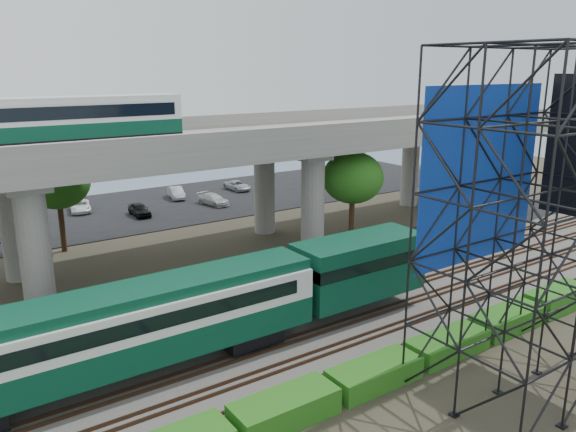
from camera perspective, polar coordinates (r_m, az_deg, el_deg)
ground at (r=29.64m, az=1.45°, el=-13.67°), size 140.00×140.00×0.00m
ballast_bed at (r=31.05m, az=-0.76°, el=-12.06°), size 90.00×12.00×0.20m
service_road at (r=37.81m, az=-7.99°, el=-7.21°), size 90.00×5.00×0.08m
parking_lot at (r=58.87m, az=-18.32°, el=0.22°), size 90.00×18.00×0.08m
harbor_water at (r=79.83m, az=-22.86°, el=3.49°), size 140.00×40.00×0.03m
rail_tracks at (r=30.97m, az=-0.76°, el=-11.76°), size 90.00×9.52×0.16m
commuter_train at (r=27.18m, az=-12.22°, el=-10.01°), size 29.30×3.06×4.30m
overpass at (r=40.39m, az=-12.45°, el=6.06°), size 80.00×12.00×12.40m
scaffold_tower at (r=26.39m, az=23.89°, el=-1.11°), size 9.36×6.36×15.00m
hedge_strip at (r=27.06m, az=8.80°, el=-15.49°), size 34.60×1.80×1.20m
trees at (r=39.66m, az=-18.02°, el=1.62°), size 40.94×16.94×7.69m
suv at (r=34.36m, az=-21.16°, el=-9.12°), size 5.05×2.42×1.39m
parked_cars at (r=58.33m, az=-17.71°, el=0.78°), size 35.44×9.35×1.25m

